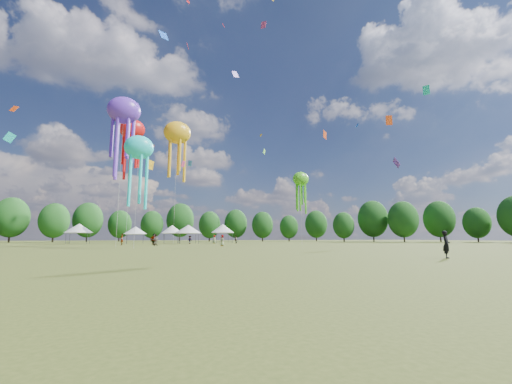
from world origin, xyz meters
name	(u,v)px	position (x,y,z in m)	size (l,w,h in m)	color
ground	(295,260)	(0.00, 0.00, 0.00)	(300.00, 300.00, 0.00)	#384416
observer_main	(446,244)	(8.96, -2.16, 0.81)	(0.59, 0.39, 1.62)	black
spectator_near	(155,240)	(-6.03, 34.40, 0.86)	(0.83, 0.65, 1.71)	gray
spectators_far	(185,240)	(-0.31, 44.41, 0.90)	(23.13, 24.64, 1.92)	gray
festival_tents	(162,229)	(-3.73, 56.60, 3.12)	(35.37, 10.71, 4.39)	#47474C
show_kites	(167,146)	(-4.59, 39.89, 17.05)	(34.60, 28.71, 24.73)	#692ED0
small_kites	(181,85)	(-2.30, 41.40, 29.57)	(70.46, 63.41, 45.48)	#692ED0
treeline	(161,215)	(-3.87, 62.51, 6.54)	(201.57, 95.24, 13.43)	#38281C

